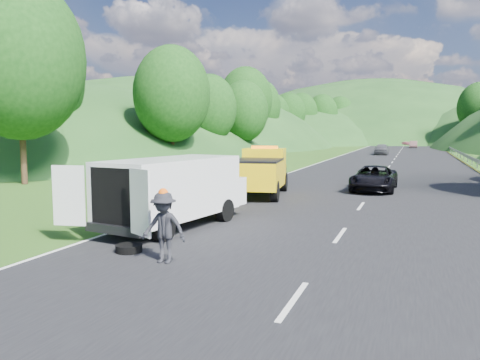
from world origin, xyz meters
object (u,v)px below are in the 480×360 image
at_px(tow_truck, 261,172).
at_px(white_van, 175,189).
at_px(woman, 207,210).
at_px(spare_tire, 129,253).
at_px(suitcase, 169,205).
at_px(passing_suv, 374,191).
at_px(child, 226,219).
at_px(worker, 164,263).

distance_m(tow_truck, white_van, 8.41).
height_order(woman, spare_tire, woman).
bearing_deg(white_van, suitcase, 132.07).
bearing_deg(white_van, tow_truck, 96.63).
height_order(spare_tire, passing_suv, passing_suv).
distance_m(tow_truck, child, 6.48).
bearing_deg(white_van, child, 72.95).
bearing_deg(child, worker, -75.16).
bearing_deg(woman, worker, -174.98).
distance_m(child, suitcase, 2.70).
height_order(tow_truck, passing_suv, tow_truck).
bearing_deg(woman, child, -145.91).
relative_size(suitcase, passing_suv, 0.13).
distance_m(tow_truck, passing_suv, 6.57).
xyz_separation_m(white_van, worker, (1.78, -3.91, -1.32)).
distance_m(woman, spare_tire, 6.84).
xyz_separation_m(tow_truck, suitcase, (-1.97, -5.90, -0.90)).
height_order(worker, suitcase, worker).
distance_m(child, spare_tire, 5.46).
bearing_deg(suitcase, passing_suv, 54.03).
bearing_deg(spare_tire, child, 83.59).
bearing_deg(spare_tire, white_van, 96.78).
height_order(tow_truck, white_van, tow_truck).
relative_size(woman, child, 1.63).
distance_m(worker, spare_tire, 1.49).
distance_m(tow_truck, woman, 5.15).
height_order(white_van, passing_suv, white_van).
xyz_separation_m(woman, child, (1.40, -1.37, 0.00)).
relative_size(child, suitcase, 1.73).
distance_m(white_van, woman, 3.71).
relative_size(woman, suitcase, 2.82).
distance_m(suitcase, spare_tire, 6.21).
relative_size(child, passing_suv, 0.22).
distance_m(white_van, spare_tire, 3.62).
xyz_separation_m(worker, spare_tire, (-1.39, 0.56, 0.00)).
relative_size(tow_truck, passing_suv, 1.24).
xyz_separation_m(tow_truck, passing_suv, (5.14, 3.91, -1.20)).
bearing_deg(white_van, woman, 105.36).
height_order(white_van, child, white_van).
relative_size(tow_truck, woman, 3.45).
relative_size(white_van, child, 6.50).
xyz_separation_m(worker, passing_suv, (3.69, 16.22, 0.00)).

